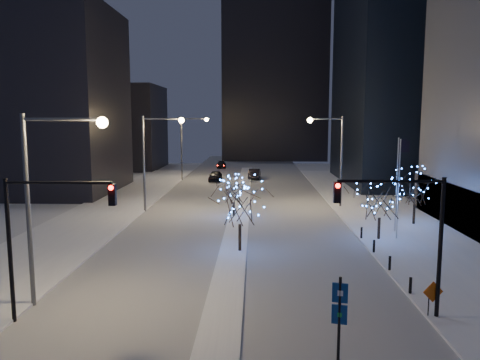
{
  "coord_description": "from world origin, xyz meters",
  "views": [
    {
      "loc": [
        1.6,
        -21.1,
        9.76
      ],
      "look_at": [
        0.42,
        14.83,
        5.0
      ],
      "focal_mm": 35.0,
      "sensor_mm": 36.0,
      "label": 1
    }
  ],
  "objects_px": {
    "traffic_signal_west": "(41,226)",
    "holiday_tree_median_near": "(240,204)",
    "street_lamp_w_mid": "(154,150)",
    "holiday_tree_median_far": "(234,190)",
    "car_mid": "(255,174)",
    "construction_sign": "(433,295)",
    "car_near": "(215,176)",
    "street_lamp_w_far": "(188,139)",
    "holiday_tree_plaza_far": "(415,188)",
    "wayfinding_sign": "(340,310)",
    "holiday_tree_plaza_near": "(380,199)",
    "traffic_signal_east": "(409,224)",
    "street_lamp_w_near": "(47,183)",
    "street_lamp_east": "(333,149)",
    "car_far": "(221,165)"
  },
  "relations": [
    {
      "from": "holiday_tree_median_near",
      "to": "holiday_tree_plaza_near",
      "type": "distance_m",
      "value": 11.65
    },
    {
      "from": "car_far",
      "to": "street_lamp_w_mid",
      "type": "bearing_deg",
      "value": -98.87
    },
    {
      "from": "car_far",
      "to": "street_lamp_w_far",
      "type": "bearing_deg",
      "value": -105.47
    },
    {
      "from": "car_near",
      "to": "holiday_tree_median_near",
      "type": "bearing_deg",
      "value": -81.37
    },
    {
      "from": "car_near",
      "to": "car_mid",
      "type": "distance_m",
      "value": 6.89
    },
    {
      "from": "street_lamp_w_mid",
      "to": "holiday_tree_plaza_near",
      "type": "xyz_separation_m",
      "value": [
        20.48,
        -11.14,
        -3.14
      ]
    },
    {
      "from": "wayfinding_sign",
      "to": "street_lamp_w_near",
      "type": "bearing_deg",
      "value": 173.6
    },
    {
      "from": "car_near",
      "to": "holiday_tree_median_far",
      "type": "xyz_separation_m",
      "value": [
        4.12,
        -26.97,
        1.93
      ]
    },
    {
      "from": "street_lamp_east",
      "to": "holiday_tree_median_far",
      "type": "xyz_separation_m",
      "value": [
        -10.58,
        -5.74,
        -3.72
      ]
    },
    {
      "from": "street_lamp_w_far",
      "to": "car_far",
      "type": "relative_size",
      "value": 2.26
    },
    {
      "from": "traffic_signal_west",
      "to": "holiday_tree_median_far",
      "type": "relative_size",
      "value": 1.73
    },
    {
      "from": "street_lamp_east",
      "to": "traffic_signal_east",
      "type": "distance_m",
      "value": 29.08
    },
    {
      "from": "car_near",
      "to": "traffic_signal_east",
      "type": "bearing_deg",
      "value": -73.73
    },
    {
      "from": "street_lamp_w_far",
      "to": "traffic_signal_west",
      "type": "bearing_deg",
      "value": -89.45
    },
    {
      "from": "holiday_tree_median_far",
      "to": "holiday_tree_plaza_near",
      "type": "xyz_separation_m",
      "value": [
        12.04,
        -8.41,
        0.63
      ]
    },
    {
      "from": "holiday_tree_plaza_near",
      "to": "traffic_signal_east",
      "type": "bearing_deg",
      "value": -99.92
    },
    {
      "from": "traffic_signal_east",
      "to": "holiday_tree_plaza_near",
      "type": "xyz_separation_m",
      "value": [
        2.6,
        14.86,
        -1.41
      ]
    },
    {
      "from": "holiday_tree_median_near",
      "to": "holiday_tree_median_far",
      "type": "xyz_separation_m",
      "value": [
        -1.0,
        12.11,
        -0.91
      ]
    },
    {
      "from": "street_lamp_w_far",
      "to": "car_near",
      "type": "height_order",
      "value": "street_lamp_w_far"
    },
    {
      "from": "car_near",
      "to": "wayfinding_sign",
      "type": "xyz_separation_m",
      "value": [
        9.62,
        -54.36,
        1.35
      ]
    },
    {
      "from": "car_far",
      "to": "holiday_tree_plaza_near",
      "type": "height_order",
      "value": "holiday_tree_plaza_near"
    },
    {
      "from": "car_mid",
      "to": "holiday_tree_plaza_far",
      "type": "height_order",
      "value": "holiday_tree_plaza_far"
    },
    {
      "from": "construction_sign",
      "to": "holiday_tree_plaza_far",
      "type": "bearing_deg",
      "value": 63.61
    },
    {
      "from": "street_lamp_w_far",
      "to": "car_near",
      "type": "xyz_separation_m",
      "value": [
        4.32,
        -0.76,
        -5.7
      ]
    },
    {
      "from": "car_near",
      "to": "construction_sign",
      "type": "height_order",
      "value": "construction_sign"
    },
    {
      "from": "street_lamp_w_near",
      "to": "street_lamp_w_mid",
      "type": "relative_size",
      "value": 1.0
    },
    {
      "from": "street_lamp_w_far",
      "to": "holiday_tree_plaza_far",
      "type": "bearing_deg",
      "value": -50.61
    },
    {
      "from": "holiday_tree_plaza_near",
      "to": "traffic_signal_west",
      "type": "bearing_deg",
      "value": -141.56
    },
    {
      "from": "car_mid",
      "to": "construction_sign",
      "type": "relative_size",
      "value": 2.84
    },
    {
      "from": "car_mid",
      "to": "holiday_tree_median_far",
      "type": "height_order",
      "value": "holiday_tree_median_far"
    },
    {
      "from": "street_lamp_w_mid",
      "to": "holiday_tree_median_far",
      "type": "xyz_separation_m",
      "value": [
        8.44,
        -2.74,
        -3.77
      ]
    },
    {
      "from": "street_lamp_w_far",
      "to": "traffic_signal_east",
      "type": "relative_size",
      "value": 1.43
    },
    {
      "from": "traffic_signal_west",
      "to": "holiday_tree_median_near",
      "type": "height_order",
      "value": "traffic_signal_west"
    },
    {
      "from": "traffic_signal_west",
      "to": "holiday_tree_plaza_near",
      "type": "xyz_separation_m",
      "value": [
        19.98,
        15.86,
        -1.41
      ]
    },
    {
      "from": "car_far",
      "to": "holiday_tree_plaza_far",
      "type": "xyz_separation_m",
      "value": [
        21.26,
        -49.27,
        2.84
      ]
    },
    {
      "from": "street_lamp_east",
      "to": "car_near",
      "type": "xyz_separation_m",
      "value": [
        -14.71,
        21.24,
        -5.65
      ]
    },
    {
      "from": "street_lamp_w_far",
      "to": "car_far",
      "type": "distance_m",
      "value": 19.96
    },
    {
      "from": "holiday_tree_median_near",
      "to": "holiday_tree_median_far",
      "type": "distance_m",
      "value": 12.19
    },
    {
      "from": "traffic_signal_east",
      "to": "holiday_tree_median_far",
      "type": "bearing_deg",
      "value": 112.08
    },
    {
      "from": "car_mid",
      "to": "construction_sign",
      "type": "height_order",
      "value": "construction_sign"
    },
    {
      "from": "holiday_tree_median_near",
      "to": "car_mid",
      "type": "bearing_deg",
      "value": 88.64
    },
    {
      "from": "street_lamp_w_far",
      "to": "construction_sign",
      "type": "height_order",
      "value": "street_lamp_w_far"
    },
    {
      "from": "holiday_tree_plaza_far",
      "to": "wayfinding_sign",
      "type": "xyz_separation_m",
      "value": [
        -11.17,
        -24.55,
        -1.33
      ]
    },
    {
      "from": "street_lamp_east",
      "to": "car_mid",
      "type": "relative_size",
      "value": 2.03
    },
    {
      "from": "street_lamp_w_far",
      "to": "car_far",
      "type": "xyz_separation_m",
      "value": [
        3.85,
        18.69,
        -5.86
      ]
    },
    {
      "from": "car_near",
      "to": "car_mid",
      "type": "bearing_deg",
      "value": 28.54
    },
    {
      "from": "street_lamp_east",
      "to": "car_mid",
      "type": "xyz_separation_m",
      "value": [
        -8.58,
        24.41,
        -5.64
      ]
    },
    {
      "from": "street_lamp_w_far",
      "to": "holiday_tree_median_near",
      "type": "xyz_separation_m",
      "value": [
        9.44,
        -39.85,
        -2.87
      ]
    },
    {
      "from": "car_mid",
      "to": "car_near",
      "type": "bearing_deg",
      "value": 31.97
    },
    {
      "from": "traffic_signal_west",
      "to": "street_lamp_w_near",
      "type": "bearing_deg",
      "value": 103.96
    }
  ]
}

